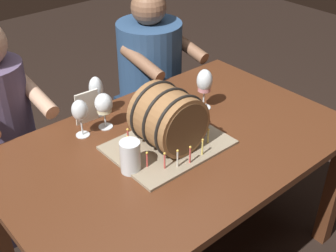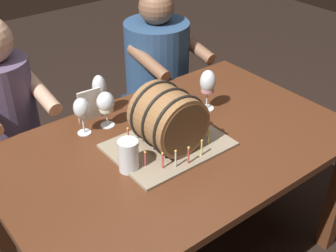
{
  "view_description": "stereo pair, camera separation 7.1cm",
  "coord_description": "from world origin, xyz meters",
  "px_view_note": "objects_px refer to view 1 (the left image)",
  "views": [
    {
      "loc": [
        -1.02,
        -1.13,
        1.79
      ],
      "look_at": [
        -0.04,
        0.0,
        0.82
      ],
      "focal_mm": 46.98,
      "sensor_mm": 36.0,
      "label": 1
    },
    {
      "loc": [
        -0.96,
        -1.18,
        1.79
      ],
      "look_at": [
        -0.04,
        0.0,
        0.82
      ],
      "focal_mm": 46.98,
      "sensor_mm": 36.0,
      "label": 2
    }
  ],
  "objects_px": {
    "wine_glass_white": "(104,105)",
    "menu_card": "(87,107)",
    "wine_glass_amber": "(96,91)",
    "wine_glass_rose": "(204,83)",
    "person_seated_left": "(6,144)",
    "beer_pint": "(130,158)",
    "dining_table": "(175,160)",
    "person_seated_right": "(151,85)",
    "wine_glass_empty": "(80,111)",
    "barrel_cake": "(168,121)"
  },
  "relations": [
    {
      "from": "wine_glass_empty",
      "to": "barrel_cake",
      "type": "bearing_deg",
      "value": -53.13
    },
    {
      "from": "barrel_cake",
      "to": "wine_glass_rose",
      "type": "relative_size",
      "value": 2.38
    },
    {
      "from": "wine_glass_amber",
      "to": "menu_card",
      "type": "bearing_deg",
      "value": -157.65
    },
    {
      "from": "dining_table",
      "to": "person_seated_right",
      "type": "xyz_separation_m",
      "value": [
        0.46,
        0.75,
        -0.09
      ]
    },
    {
      "from": "wine_glass_white",
      "to": "person_seated_right",
      "type": "bearing_deg",
      "value": 36.34
    },
    {
      "from": "dining_table",
      "to": "wine_glass_empty",
      "type": "distance_m",
      "value": 0.46
    },
    {
      "from": "wine_glass_amber",
      "to": "wine_glass_empty",
      "type": "height_order",
      "value": "wine_glass_amber"
    },
    {
      "from": "dining_table",
      "to": "beer_pint",
      "type": "relative_size",
      "value": 11.25
    },
    {
      "from": "beer_pint",
      "to": "wine_glass_rose",
      "type": "bearing_deg",
      "value": 16.18
    },
    {
      "from": "menu_card",
      "to": "wine_glass_amber",
      "type": "bearing_deg",
      "value": 26.35
    },
    {
      "from": "wine_glass_amber",
      "to": "wine_glass_rose",
      "type": "bearing_deg",
      "value": -33.67
    },
    {
      "from": "wine_glass_rose",
      "to": "wine_glass_white",
      "type": "distance_m",
      "value": 0.48
    },
    {
      "from": "wine_glass_empty",
      "to": "person_seated_right",
      "type": "xyz_separation_m",
      "value": [
        0.73,
        0.45,
        -0.31
      ]
    },
    {
      "from": "dining_table",
      "to": "wine_glass_empty",
      "type": "xyz_separation_m",
      "value": [
        -0.27,
        0.3,
        0.22
      ]
    },
    {
      "from": "beer_pint",
      "to": "person_seated_left",
      "type": "height_order",
      "value": "person_seated_left"
    },
    {
      "from": "wine_glass_empty",
      "to": "dining_table",
      "type": "bearing_deg",
      "value": -48.41
    },
    {
      "from": "wine_glass_rose",
      "to": "dining_table",
      "type": "bearing_deg",
      "value": -155.94
    },
    {
      "from": "barrel_cake",
      "to": "dining_table",
      "type": "bearing_deg",
      "value": -1.15
    },
    {
      "from": "wine_glass_empty",
      "to": "menu_card",
      "type": "xyz_separation_m",
      "value": [
        0.07,
        0.07,
        -0.04
      ]
    },
    {
      "from": "wine_glass_amber",
      "to": "wine_glass_white",
      "type": "xyz_separation_m",
      "value": [
        -0.04,
        -0.11,
        -0.01
      ]
    },
    {
      "from": "wine_glass_empty",
      "to": "wine_glass_rose",
      "type": "bearing_deg",
      "value": -17.14
    },
    {
      "from": "menu_card",
      "to": "person_seated_left",
      "type": "height_order",
      "value": "person_seated_left"
    },
    {
      "from": "menu_card",
      "to": "person_seated_left",
      "type": "relative_size",
      "value": 0.14
    },
    {
      "from": "wine_glass_rose",
      "to": "wine_glass_white",
      "type": "height_order",
      "value": "wine_glass_rose"
    },
    {
      "from": "dining_table",
      "to": "beer_pint",
      "type": "xyz_separation_m",
      "value": [
        -0.26,
        -0.03,
        0.15
      ]
    },
    {
      "from": "dining_table",
      "to": "person_seated_right",
      "type": "bearing_deg",
      "value": 58.3
    },
    {
      "from": "person_seated_left",
      "to": "person_seated_right",
      "type": "distance_m",
      "value": 0.93
    },
    {
      "from": "dining_table",
      "to": "menu_card",
      "type": "relative_size",
      "value": 9.33
    },
    {
      "from": "beer_pint",
      "to": "wine_glass_empty",
      "type": "bearing_deg",
      "value": 92.21
    },
    {
      "from": "menu_card",
      "to": "person_seated_right",
      "type": "bearing_deg",
      "value": 33.61
    },
    {
      "from": "menu_card",
      "to": "person_seated_left",
      "type": "bearing_deg",
      "value": 129.59
    },
    {
      "from": "wine_glass_amber",
      "to": "wine_glass_empty",
      "type": "xyz_separation_m",
      "value": [
        -0.15,
        -0.1,
        -0.0
      ]
    },
    {
      "from": "wine_glass_amber",
      "to": "person_seated_right",
      "type": "relative_size",
      "value": 0.17
    },
    {
      "from": "wine_glass_amber",
      "to": "person_seated_left",
      "type": "bearing_deg",
      "value": 134.81
    },
    {
      "from": "barrel_cake",
      "to": "menu_card",
      "type": "relative_size",
      "value": 2.98
    },
    {
      "from": "person_seated_left",
      "to": "menu_card",
      "type": "bearing_deg",
      "value": -54.41
    },
    {
      "from": "wine_glass_amber",
      "to": "wine_glass_rose",
      "type": "xyz_separation_m",
      "value": [
        0.41,
        -0.28,
        0.01
      ]
    },
    {
      "from": "wine_glass_rose",
      "to": "person_seated_left",
      "type": "xyz_separation_m",
      "value": [
        -0.75,
        0.62,
        -0.33
      ]
    },
    {
      "from": "wine_glass_white",
      "to": "menu_card",
      "type": "distance_m",
      "value": 0.1
    },
    {
      "from": "barrel_cake",
      "to": "beer_pint",
      "type": "relative_size",
      "value": 3.59
    },
    {
      "from": "menu_card",
      "to": "person_seated_right",
      "type": "xyz_separation_m",
      "value": [
        0.66,
        0.37,
        -0.26
      ]
    },
    {
      "from": "dining_table",
      "to": "person_seated_left",
      "type": "relative_size",
      "value": 1.28
    },
    {
      "from": "barrel_cake",
      "to": "menu_card",
      "type": "distance_m",
      "value": 0.41
    },
    {
      "from": "wine_glass_amber",
      "to": "beer_pint",
      "type": "distance_m",
      "value": 0.46
    },
    {
      "from": "wine_glass_rose",
      "to": "person_seated_left",
      "type": "relative_size",
      "value": 0.17
    },
    {
      "from": "wine_glass_white",
      "to": "person_seated_right",
      "type": "distance_m",
      "value": 0.83
    },
    {
      "from": "barrel_cake",
      "to": "wine_glass_amber",
      "type": "xyz_separation_m",
      "value": [
        -0.08,
        0.4,
        0.0
      ]
    },
    {
      "from": "wine_glass_empty",
      "to": "person_seated_left",
      "type": "height_order",
      "value": "person_seated_left"
    },
    {
      "from": "wine_glass_white",
      "to": "beer_pint",
      "type": "bearing_deg",
      "value": -107.1
    },
    {
      "from": "dining_table",
      "to": "barrel_cake",
      "type": "distance_m",
      "value": 0.22
    }
  ]
}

